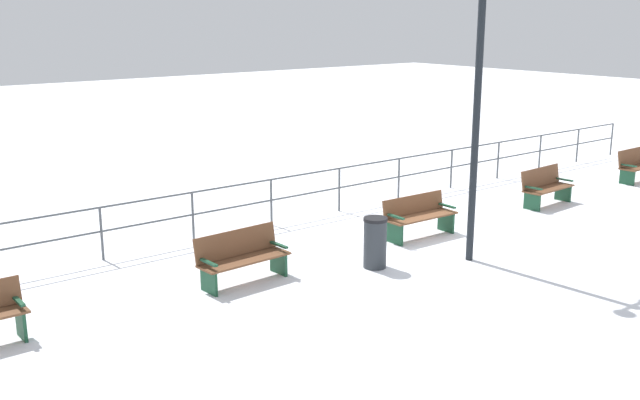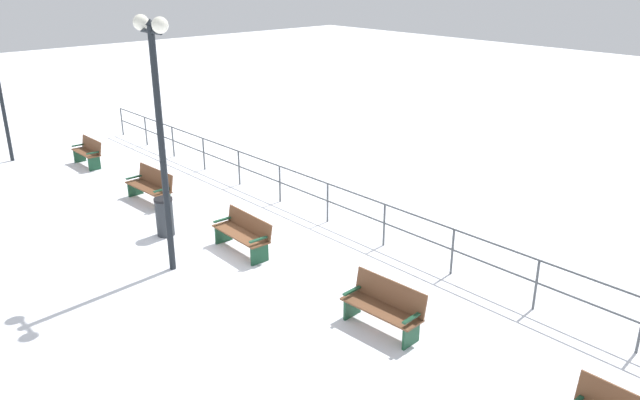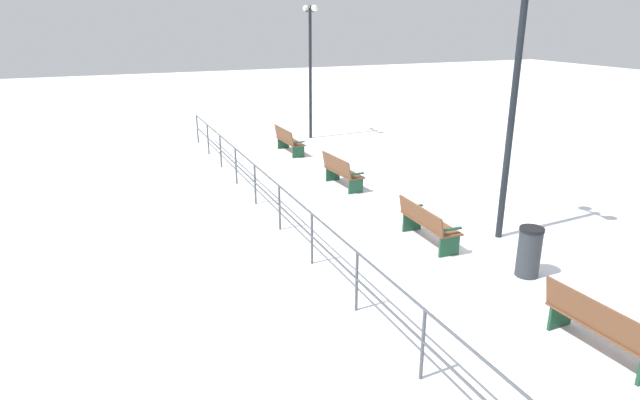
{
  "view_description": "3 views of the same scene",
  "coord_description": "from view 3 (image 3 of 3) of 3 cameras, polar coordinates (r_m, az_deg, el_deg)",
  "views": [
    {
      "loc": [
        10.54,
        -10.92,
        4.62
      ],
      "look_at": [
        -0.83,
        -2.02,
        0.96
      ],
      "focal_mm": 41.66,
      "sensor_mm": 36.0,
      "label": 1
    },
    {
      "loc": [
        7.45,
        10.93,
        6.26
      ],
      "look_at": [
        -1.75,
        0.73,
        1.04
      ],
      "focal_mm": 35.07,
      "sensor_mm": 36.0,
      "label": 2
    },
    {
      "loc": [
        -6.31,
        -9.11,
        4.63
      ],
      "look_at": [
        -2.13,
        0.88,
        0.97
      ],
      "focal_mm": 30.71,
      "sensor_mm": 36.0,
      "label": 3
    }
  ],
  "objects": [
    {
      "name": "lamppost_far",
      "position": [
        21.55,
        -1.03,
        15.01
      ],
      "size": [
        0.23,
        1.1,
        5.03
      ],
      "color": "black",
      "rests_on": "ground"
    },
    {
      "name": "waterfront_railing",
      "position": [
        10.56,
        -0.85,
        -3.08
      ],
      "size": [
        0.05,
        23.52,
        1.06
      ],
      "color": "#4C5156",
      "rests_on": "ground"
    },
    {
      "name": "bench_fourth",
      "position": [
        15.46,
        2.23,
        3.01
      ],
      "size": [
        0.64,
        1.6,
        0.91
      ],
      "rotation": [
        0.0,
        0.0,
        0.06
      ],
      "color": "brown",
      "rests_on": "ground"
    },
    {
      "name": "bench_fifth",
      "position": [
        19.41,
        -3.34,
        6.23
      ],
      "size": [
        0.57,
        1.7,
        0.91
      ],
      "rotation": [
        0.0,
        0.0,
        0.02
      ],
      "color": "brown",
      "rests_on": "ground"
    },
    {
      "name": "bench_third",
      "position": [
        11.82,
        11.11,
        -2.35
      ],
      "size": [
        0.61,
        1.7,
        0.86
      ],
      "rotation": [
        0.0,
        0.0,
        -0.03
      ],
      "color": "brown",
      "rests_on": "ground"
    },
    {
      "name": "ground_plane",
      "position": [
        12.01,
        11.09,
        -4.39
      ],
      "size": [
        80.0,
        80.0,
        0.0
      ],
      "primitive_type": "plane",
      "color": "white",
      "rests_on": "ground"
    },
    {
      "name": "bench_second",
      "position": [
        8.89,
        27.19,
        -11.54
      ],
      "size": [
        0.65,
        1.71,
        0.91
      ],
      "rotation": [
        0.0,
        0.0,
        0.05
      ],
      "color": "brown",
      "rests_on": "ground"
    },
    {
      "name": "lamppost_middle",
      "position": [
        11.89,
        19.89,
        13.0
      ],
      "size": [
        0.31,
        1.07,
        5.34
      ],
      "color": "black",
      "rests_on": "ground"
    },
    {
      "name": "trash_bin",
      "position": [
        10.88,
        20.95,
        -5.06
      ],
      "size": [
        0.45,
        0.45,
        0.96
      ],
      "color": "#2D3338",
      "rests_on": "ground"
    }
  ]
}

